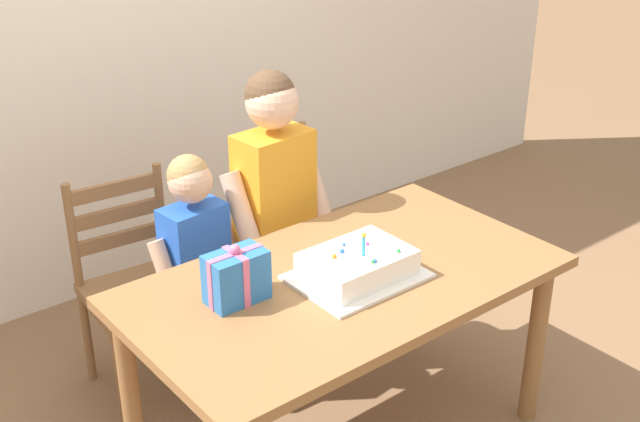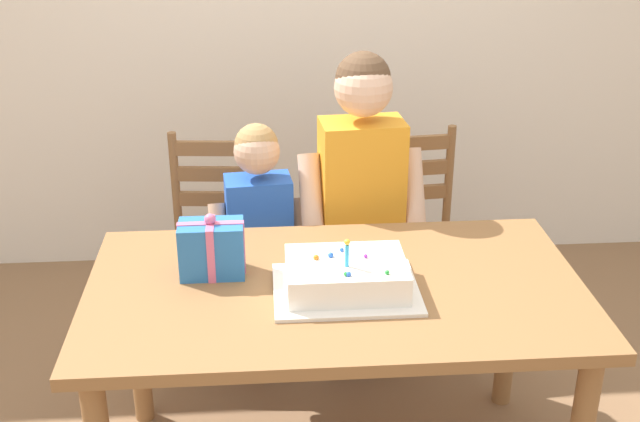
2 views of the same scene
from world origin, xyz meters
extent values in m
cube|color=silver|center=(0.00, 1.70, 1.30)|extent=(6.40, 0.08, 2.60)
cube|color=olive|center=(0.00, 0.00, 0.73)|extent=(1.54, 0.86, 0.04)
cylinder|color=olive|center=(0.69, -0.35, 0.35)|extent=(0.07, 0.07, 0.71)
cylinder|color=olive|center=(-0.69, 0.35, 0.35)|extent=(0.07, 0.07, 0.71)
cylinder|color=olive|center=(0.69, 0.35, 0.35)|extent=(0.07, 0.07, 0.71)
cube|color=white|center=(0.03, -0.04, 0.75)|extent=(0.44, 0.34, 0.01)
cube|color=white|center=(0.03, -0.04, 0.80)|extent=(0.36, 0.26, 0.09)
cylinder|color=#33ADE5|center=(0.03, -0.07, 0.88)|extent=(0.01, 0.01, 0.07)
sphere|color=yellow|center=(0.03, -0.07, 0.93)|extent=(0.02, 0.02, 0.02)
sphere|color=blue|center=(-0.02, -0.01, 0.85)|extent=(0.02, 0.02, 0.02)
sphere|color=orange|center=(-0.06, -0.02, 0.85)|extent=(0.02, 0.02, 0.02)
sphere|color=green|center=(0.14, -0.13, 0.85)|extent=(0.01, 0.01, 0.01)
sphere|color=blue|center=(0.02, -0.13, 0.85)|extent=(0.02, 0.02, 0.02)
sphere|color=blue|center=(0.02, 0.03, 0.85)|extent=(0.01, 0.01, 0.01)
sphere|color=purple|center=(0.09, -0.02, 0.85)|extent=(0.01, 0.01, 0.01)
sphere|color=green|center=(0.02, -0.13, 0.85)|extent=(0.01, 0.01, 0.01)
cube|color=#286BB7|center=(-0.38, 0.10, 0.83)|extent=(0.20, 0.12, 0.17)
cube|color=#DB668E|center=(-0.38, 0.10, 0.83)|extent=(0.21, 0.02, 0.18)
cube|color=#DB668E|center=(-0.38, 0.10, 0.83)|extent=(0.02, 0.13, 0.18)
sphere|color=#DB668E|center=(-0.38, 0.10, 0.94)|extent=(0.04, 0.04, 0.04)
cube|color=brown|center=(-0.41, 0.79, 0.45)|extent=(0.46, 0.46, 0.04)
cylinder|color=brown|center=(-0.24, 0.58, 0.21)|extent=(0.04, 0.04, 0.43)
cylinder|color=brown|center=(-0.61, 0.61, 0.21)|extent=(0.04, 0.04, 0.43)
cylinder|color=brown|center=(-0.20, 0.96, 0.21)|extent=(0.04, 0.04, 0.43)
cylinder|color=brown|center=(-0.58, 0.99, 0.21)|extent=(0.04, 0.04, 0.43)
cylinder|color=brown|center=(-0.20, 0.96, 0.70)|extent=(0.04, 0.04, 0.45)
cylinder|color=brown|center=(-0.58, 0.99, 0.70)|extent=(0.04, 0.04, 0.45)
cube|color=brown|center=(-0.39, 0.97, 0.63)|extent=(0.36, 0.06, 0.06)
cube|color=brown|center=(-0.39, 0.97, 0.74)|extent=(0.36, 0.06, 0.06)
cube|color=brown|center=(-0.39, 0.97, 0.85)|extent=(0.36, 0.06, 0.06)
cube|color=brown|center=(0.41, 0.79, 0.45)|extent=(0.46, 0.46, 0.04)
cylinder|color=brown|center=(0.62, 0.61, 0.21)|extent=(0.04, 0.04, 0.43)
cylinder|color=brown|center=(0.24, 0.58, 0.21)|extent=(0.04, 0.04, 0.43)
cylinder|color=brown|center=(0.58, 0.99, 0.21)|extent=(0.04, 0.04, 0.43)
cylinder|color=brown|center=(0.20, 0.96, 0.21)|extent=(0.04, 0.04, 0.43)
cylinder|color=brown|center=(0.58, 0.99, 0.70)|extent=(0.04, 0.04, 0.45)
cylinder|color=brown|center=(0.20, 0.96, 0.70)|extent=(0.04, 0.04, 0.45)
cube|color=brown|center=(0.39, 0.97, 0.63)|extent=(0.36, 0.06, 0.06)
cube|color=brown|center=(0.39, 0.97, 0.74)|extent=(0.36, 0.06, 0.06)
cube|color=brown|center=(0.39, 0.97, 0.85)|extent=(0.36, 0.06, 0.06)
cylinder|color=#38426B|center=(0.22, 0.63, 0.25)|extent=(0.11, 0.11, 0.50)
cylinder|color=#38426B|center=(0.09, 0.62, 0.25)|extent=(0.11, 0.11, 0.50)
cube|color=orange|center=(0.15, 0.63, 0.78)|extent=(0.32, 0.21, 0.57)
cylinder|color=#E0B293|center=(0.35, 0.61, 0.76)|extent=(0.10, 0.24, 0.38)
cylinder|color=#E0B293|center=(-0.04, 0.57, 0.76)|extent=(0.10, 0.24, 0.38)
sphere|color=#E0B293|center=(0.15, 0.63, 1.19)|extent=(0.21, 0.21, 0.21)
sphere|color=brown|center=(0.15, 0.64, 1.22)|extent=(0.20, 0.20, 0.20)
cylinder|color=#38426B|center=(-0.18, 0.63, 0.20)|extent=(0.09, 0.09, 0.40)
cylinder|color=#38426B|center=(-0.29, 0.62, 0.20)|extent=(0.09, 0.09, 0.40)
cube|color=blue|center=(-0.23, 0.63, 0.63)|extent=(0.26, 0.18, 0.46)
cylinder|color=tan|center=(-0.08, 0.61, 0.61)|extent=(0.09, 0.19, 0.30)
cylinder|color=tan|center=(-0.39, 0.58, 0.61)|extent=(0.09, 0.19, 0.30)
sphere|color=tan|center=(-0.23, 0.63, 0.96)|extent=(0.17, 0.17, 0.17)
sphere|color=#A87F4C|center=(-0.24, 0.64, 0.98)|extent=(0.16, 0.16, 0.16)
camera|label=1|loc=(-1.63, -1.89, 2.18)|focal=45.79mm
camera|label=2|loc=(-0.21, -2.16, 1.98)|focal=45.26mm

